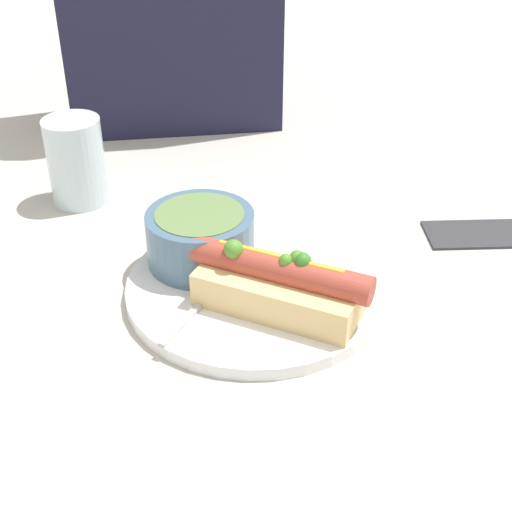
# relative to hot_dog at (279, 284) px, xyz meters

# --- Properties ---
(ground_plane) EXTENTS (4.00, 4.00, 0.00)m
(ground_plane) POSITION_rel_hot_dog_xyz_m (-0.02, 0.04, -0.04)
(ground_plane) COLOR #BCB7AD
(dinner_plate) EXTENTS (0.25, 0.25, 0.01)m
(dinner_plate) POSITION_rel_hot_dog_xyz_m (-0.02, 0.04, -0.03)
(dinner_plate) COLOR white
(dinner_plate) RESTS_ON ground_plane
(hot_dog) EXTENTS (0.16, 0.13, 0.06)m
(hot_dog) POSITION_rel_hot_dog_xyz_m (0.00, 0.00, 0.00)
(hot_dog) COLOR #E5C17F
(hot_dog) RESTS_ON dinner_plate
(soup_bowl) EXTENTS (0.11, 0.11, 0.05)m
(soup_bowl) POSITION_rel_hot_dog_xyz_m (-0.06, 0.08, 0.01)
(soup_bowl) COLOR slate
(soup_bowl) RESTS_ON dinner_plate
(spoon) EXTENTS (0.10, 0.13, 0.01)m
(spoon) POSITION_rel_hot_dog_xyz_m (-0.05, 0.04, -0.02)
(spoon) COLOR #B7B7BC
(spoon) RESTS_ON dinner_plate
(drinking_glass) EXTENTS (0.06, 0.06, 0.10)m
(drinking_glass) POSITION_rel_hot_dog_xyz_m (-0.19, 0.25, 0.01)
(drinking_glass) COLOR silver
(drinking_glass) RESTS_ON ground_plane
(napkin) EXTENTS (0.11, 0.07, 0.01)m
(napkin) POSITION_rel_hot_dog_xyz_m (0.23, 0.11, -0.03)
(napkin) COLOR #333338
(napkin) RESTS_ON ground_plane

